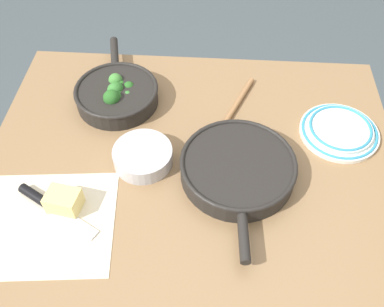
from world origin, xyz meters
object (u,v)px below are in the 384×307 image
at_px(prep_bowl_steel, 143,156).
at_px(grater_knife, 47,204).
at_px(dinner_plate_stack, 340,130).
at_px(wooden_spoon, 222,127).
at_px(skillet_broccoli, 117,93).
at_px(skillet_eggs, 238,168).
at_px(cheese_block, 64,201).

bearing_deg(prep_bowl_steel, grater_knife, 35.47).
distance_m(grater_knife, dinner_plate_stack, 0.78).
bearing_deg(wooden_spoon, skillet_broccoli, -84.10).
bearing_deg(prep_bowl_steel, dinner_plate_stack, -165.67).
distance_m(skillet_eggs, cheese_block, 0.42).
bearing_deg(prep_bowl_steel, wooden_spoon, -147.49).
xyz_separation_m(dinner_plate_stack, prep_bowl_steel, (0.52, 0.13, 0.01)).
distance_m(wooden_spoon, dinner_plate_stack, 0.32).
xyz_separation_m(wooden_spoon, grater_knife, (0.41, 0.28, 0.00)).
height_order(skillet_eggs, prep_bowl_steel, skillet_eggs).
bearing_deg(wooden_spoon, dinner_plate_stack, 113.48).
distance_m(dinner_plate_stack, prep_bowl_steel, 0.54).
bearing_deg(skillet_eggs, cheese_block, -76.58).
distance_m(skillet_broccoli, prep_bowl_steel, 0.24).
relative_size(skillet_broccoli, wooden_spoon, 1.09).
xyz_separation_m(skillet_broccoli, dinner_plate_stack, (-0.62, 0.09, -0.02)).
xyz_separation_m(wooden_spoon, dinner_plate_stack, (-0.32, -0.00, 0.01)).
height_order(skillet_broccoli, skillet_eggs, skillet_broccoli).
distance_m(cheese_block, prep_bowl_steel, 0.22).
bearing_deg(prep_bowl_steel, skillet_broccoli, -64.60).
height_order(skillet_eggs, cheese_block, skillet_eggs).
distance_m(wooden_spoon, grater_knife, 0.50).
relative_size(cheese_block, prep_bowl_steel, 0.56).
bearing_deg(skillet_eggs, dinner_plate_stack, 116.55).
xyz_separation_m(skillet_eggs, grater_knife, (0.45, 0.12, -0.02)).
distance_m(wooden_spoon, prep_bowl_steel, 0.24).
relative_size(grater_knife, cheese_block, 2.54).
xyz_separation_m(skillet_broccoli, cheese_block, (0.06, 0.37, -0.01)).
height_order(wooden_spoon, dinner_plate_stack, dinner_plate_stack).
relative_size(wooden_spoon, prep_bowl_steel, 2.23).
xyz_separation_m(skillet_eggs, cheese_block, (0.41, 0.12, -0.00)).
xyz_separation_m(grater_knife, dinner_plate_stack, (-0.73, -0.28, 0.00)).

